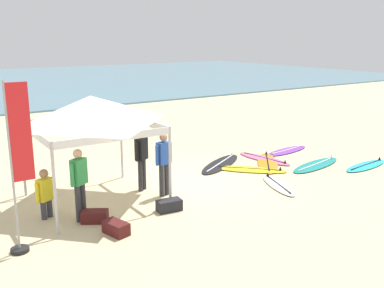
{
  "coord_description": "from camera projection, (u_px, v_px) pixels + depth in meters",
  "views": [
    {
      "loc": [
        -6.54,
        -10.18,
        4.16
      ],
      "look_at": [
        0.58,
        0.57,
        1.0
      ],
      "focal_mm": 41.09,
      "sensor_mm": 36.0,
      "label": 1
    }
  ],
  "objects": [
    {
      "name": "surfboard_orange",
      "position": [
        268.0,
        163.0,
        14.76
      ],
      "size": [
        2.1,
        2.31,
        0.19
      ],
      "color": "orange",
      "rests_on": "ground"
    },
    {
      "name": "surfboard_pink",
      "position": [
        264.0,
        159.0,
        15.25
      ],
      "size": [
        0.88,
        2.24,
        0.19
      ],
      "color": "pink",
      "rests_on": "ground"
    },
    {
      "name": "surfboard_teal",
      "position": [
        316.0,
        165.0,
        14.52
      ],
      "size": [
        2.58,
        1.14,
        0.19
      ],
      "color": "#19847F",
      "rests_on": "ground"
    },
    {
      "name": "surfboard_black",
      "position": [
        221.0,
        164.0,
        14.64
      ],
      "size": [
        2.59,
        1.91,
        0.19
      ],
      "color": "black",
      "rests_on": "ground"
    },
    {
      "name": "person_yellow",
      "position": [
        45.0,
        192.0,
        10.2
      ],
      "size": [
        0.5,
        0.36,
        1.2
      ],
      "color": "#383842",
      "rests_on": "ground"
    },
    {
      "name": "surfboard_white",
      "position": [
        278.0,
        185.0,
        12.53
      ],
      "size": [
        1.11,
        1.93,
        0.19
      ],
      "color": "white",
      "rests_on": "ground"
    },
    {
      "name": "gear_bag_near_tent",
      "position": [
        95.0,
        216.0,
        10.09
      ],
      "size": [
        0.68,
        0.59,
        0.28
      ],
      "primitive_type": "cube",
      "rotation": [
        0.0,
        0.0,
        2.59
      ],
      "color": "#4C1919",
      "rests_on": "ground"
    },
    {
      "name": "banner_flag",
      "position": [
        19.0,
        175.0,
        8.42
      ],
      "size": [
        0.6,
        0.36,
        3.4
      ],
      "color": "#99999E",
      "rests_on": "ground"
    },
    {
      "name": "person_blue",
      "position": [
        164.0,
        160.0,
        11.6
      ],
      "size": [
        0.54,
        0.29,
        1.71
      ],
      "color": "#2D2D33",
      "rests_on": "ground"
    },
    {
      "name": "person_black",
      "position": [
        142.0,
        156.0,
        12.02
      ],
      "size": [
        0.48,
        0.38,
        1.71
      ],
      "color": "#2D2D33",
      "rests_on": "ground"
    },
    {
      "name": "gear_bag_on_sand",
      "position": [
        116.0,
        228.0,
        9.48
      ],
      "size": [
        0.47,
        0.66,
        0.28
      ],
      "primitive_type": "cube",
      "rotation": [
        0.0,
        0.0,
        1.83
      ],
      "color": "#4C1919",
      "rests_on": "ground"
    },
    {
      "name": "surfboard_purple",
      "position": [
        287.0,
        151.0,
        16.32
      ],
      "size": [
        2.22,
        0.89,
        0.19
      ],
      "color": "purple",
      "rests_on": "ground"
    },
    {
      "name": "ground_plane",
      "position": [
        186.0,
        184.0,
        12.74
      ],
      "size": [
        80.0,
        80.0,
        0.0
      ],
      "primitive_type": "plane",
      "color": "beige"
    },
    {
      "name": "surfboard_cyan",
      "position": [
        366.0,
        166.0,
        14.43
      ],
      "size": [
        2.19,
        0.8,
        0.19
      ],
      "color": "#23B2CC",
      "rests_on": "ground"
    },
    {
      "name": "canopy_tent",
      "position": [
        91.0,
        110.0,
        10.87
      ],
      "size": [
        2.96,
        2.96,
        2.75
      ],
      "color": "#B7B7BC",
      "rests_on": "ground"
    },
    {
      "name": "person_green",
      "position": [
        79.0,
        180.0,
        10.01
      ],
      "size": [
        0.48,
        0.38,
        1.71
      ],
      "color": "#2D2D33",
      "rests_on": "ground"
    },
    {
      "name": "gear_bag_by_pole",
      "position": [
        169.0,
        205.0,
        10.75
      ],
      "size": [
        0.63,
        0.39,
        0.28
      ],
      "primitive_type": "cube",
      "rotation": [
        0.0,
        0.0,
        3.03
      ],
      "color": "#232328",
      "rests_on": "ground"
    },
    {
      "name": "surfboard_yellow",
      "position": [
        250.0,
        169.0,
        14.02
      ],
      "size": [
        2.12,
        2.14,
        0.19
      ],
      "color": "yellow",
      "rests_on": "ground"
    }
  ]
}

